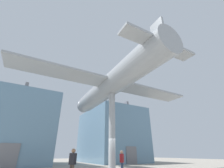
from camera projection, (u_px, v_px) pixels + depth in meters
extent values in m
cube|color=#60849E|center=(17.00, 130.00, 20.68)|extent=(8.68, 12.00, 8.67)
cube|color=slate|center=(25.00, 98.00, 22.64)|extent=(0.36, 11.40, 0.60)
cube|color=slate|center=(8.00, 156.00, 14.57)|extent=(1.80, 0.12, 2.30)
cube|color=#60849E|center=(111.00, 136.00, 27.42)|extent=(8.68, 12.00, 8.67)
cube|color=slate|center=(111.00, 111.00, 29.38)|extent=(0.36, 11.40, 0.60)
cube|color=slate|center=(132.00, 155.00, 21.31)|extent=(1.80, 0.12, 2.30)
cylinder|color=#999EA3|center=(112.00, 129.00, 13.02)|extent=(0.58, 0.58, 6.55)
cylinder|color=#93999E|center=(112.00, 84.00, 14.85)|extent=(2.46, 14.85, 2.14)
cube|color=#93999E|center=(112.00, 84.00, 14.85)|extent=(18.20, 2.69, 0.18)
cube|color=#93999E|center=(160.00, 45.00, 9.74)|extent=(5.83, 1.13, 0.18)
cube|color=#93999E|center=(158.00, 33.00, 10.17)|extent=(0.20, 1.10, 1.95)
cone|color=#93999E|center=(85.00, 105.00, 21.29)|extent=(1.84, 1.40, 1.81)
sphere|color=black|center=(83.00, 107.00, 21.97)|extent=(0.44, 0.44, 0.44)
cylinder|color=#2D3D56|center=(122.00, 168.00, 10.90)|extent=(0.14, 0.14, 0.75)
cylinder|color=#2D3D56|center=(122.00, 168.00, 10.75)|extent=(0.14, 0.14, 0.75)
cube|color=maroon|center=(122.00, 158.00, 11.11)|extent=(0.45, 0.43, 0.58)
sphere|color=tan|center=(122.00, 152.00, 11.28)|extent=(0.23, 0.23, 0.23)
cube|color=black|center=(73.00, 159.00, 8.58)|extent=(0.37, 0.46, 0.60)
sphere|color=#936B4C|center=(74.00, 151.00, 8.76)|extent=(0.24, 0.24, 0.24)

